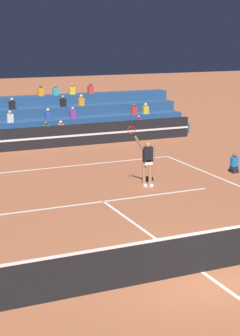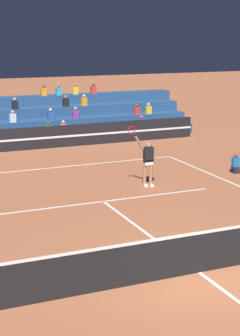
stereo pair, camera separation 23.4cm
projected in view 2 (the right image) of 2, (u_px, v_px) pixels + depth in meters
name	position (u px, v px, depth m)	size (l,w,h in m)	color
ground_plane	(199.00, 272.00, 13.75)	(120.00, 120.00, 0.00)	#AD603D
court_lines	(199.00, 272.00, 13.75)	(11.10, 23.90, 0.01)	white
tennis_net	(200.00, 252.00, 13.62)	(12.00, 0.10, 1.10)	black
sponsor_banner_wall	(32.00, 138.00, 28.01)	(18.00, 0.26, 1.10)	black
bleacher_stand	(17.00, 123.00, 30.77)	(19.33, 3.80, 2.83)	navy
ball_kid_courtside	(235.00, 165.00, 23.36)	(0.30, 0.36, 0.84)	black
tennis_player	(148.00, 161.00, 21.19)	(1.18, 0.35, 2.42)	#9E7051
tennis_ball	(49.00, 267.00, 13.98)	(0.07, 0.07, 0.07)	#C6DB33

